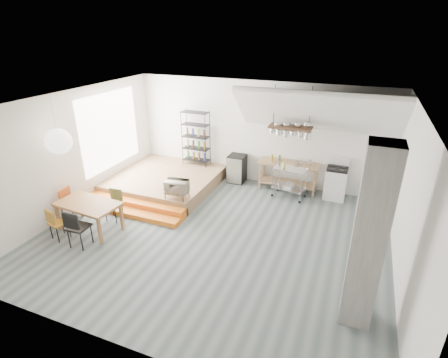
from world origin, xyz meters
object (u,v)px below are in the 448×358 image
at_px(stove, 336,183).
at_px(mini_fridge, 237,168).
at_px(dining_table, 88,206).
at_px(rolling_cart, 290,179).

height_order(stove, mini_fridge, stove).
bearing_deg(dining_table, mini_fridge, 64.88).
bearing_deg(stove, mini_fridge, 179.18).
xyz_separation_m(stove, dining_table, (-5.45, -4.04, 0.17)).
bearing_deg(stove, dining_table, -143.43).
height_order(dining_table, rolling_cart, rolling_cart).
xyz_separation_m(stove, rolling_cart, (-1.26, -0.46, 0.11)).
bearing_deg(rolling_cart, dining_table, -130.20).
relative_size(rolling_cart, mini_fridge, 1.11).
distance_m(stove, mini_fridge, 3.07).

